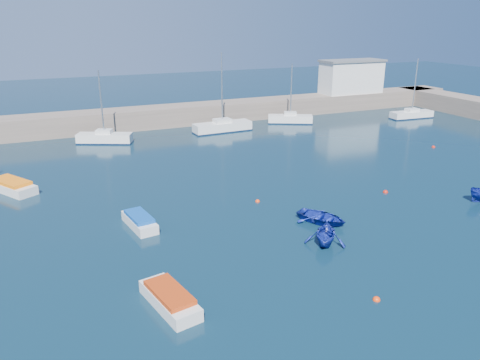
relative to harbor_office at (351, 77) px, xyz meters
name	(u,v)px	position (x,y,z in m)	size (l,w,h in m)	color
ground	(405,287)	(-30.00, -46.00, -5.10)	(220.00, 220.00, 0.00)	#0C2535
back_wall	(173,115)	(-30.00, 0.00, -3.80)	(96.00, 4.50, 2.60)	#716256
harbor_office	(351,77)	(0.00, 0.00, 0.00)	(10.00, 4.00, 5.00)	silver
sailboat_5	(105,138)	(-40.38, -6.71, -4.45)	(6.58, 4.35, 8.56)	silver
sailboat_6	(222,127)	(-25.28, -6.85, -4.42)	(7.84, 2.55, 10.13)	silver
sailboat_7	(290,119)	(-14.50, -5.86, -4.45)	(6.32, 4.37, 8.29)	silver
sailboat_8	(412,114)	(3.86, -10.13, -4.52)	(6.75, 2.29, 8.68)	silver
motorboat_0	(170,299)	(-42.49, -42.52, -4.65)	(2.33, 4.53, 0.97)	silver
motorboat_1	(139,221)	(-41.78, -32.13, -4.65)	(1.91, 4.03, 0.95)	silver
motorboat_2	(12,186)	(-50.28, -20.41, -4.61)	(4.20, 5.28, 1.05)	silver
dinghy_center	(322,217)	(-29.43, -36.76, -4.71)	(2.68, 3.75, 0.78)	navy
dinghy_left	(326,233)	(-31.16, -39.81, -4.27)	(2.70, 3.13, 1.65)	navy
buoy_0	(376,300)	(-32.31, -46.41, -5.10)	(0.42, 0.42, 0.42)	#F13A0C
buoy_1	(385,192)	(-20.95, -33.70, -5.10)	(0.45, 0.45, 0.45)	#B41A0D
buoy_3	(258,202)	(-31.93, -31.17, -5.10)	(0.39, 0.39, 0.39)	#F13A0C
buoy_4	(433,147)	(-5.85, -24.14, -5.10)	(0.41, 0.41, 0.41)	#B41A0D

